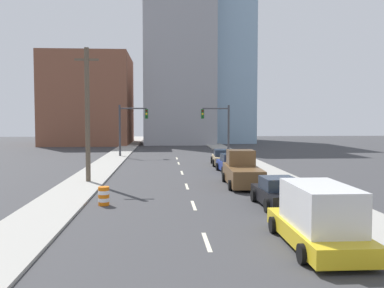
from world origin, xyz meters
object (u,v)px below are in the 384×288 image
Objects in this scene: traffic_signal_left at (128,124)px; traffic_signal_right at (221,124)px; sedan_blue at (232,164)px; sedan_black at (279,193)px; traffic_barrel at (104,196)px; sedan_tan at (223,158)px; utility_pole_left_mid at (87,114)px; pickup_truck_brown at (242,172)px; box_truck_yellow at (319,218)px.

traffic_signal_right is (10.72, 0.00, 0.00)m from traffic_signal_left.
sedan_blue is at bearing -57.05° from traffic_signal_left.
sedan_blue is (-0.17, 13.65, 0.02)m from sedan_black.
traffic_signal_left reaches higher than traffic_barrel.
utility_pole_left_mid is at bearing -132.04° from sedan_tan.
pickup_truck_brown is (10.30, -1.70, -3.78)m from utility_pole_left_mid.
box_truck_yellow is at bearing -87.81° from pickup_truck_brown.
traffic_signal_right reaches higher than box_truck_yellow.
traffic_signal_left is 1.04× the size of box_truck_yellow.
sedan_black is 6.84m from pickup_truck_brown.
sedan_black is (10.88, -8.50, -4.03)m from utility_pole_left_mid.
traffic_barrel is at bearing -112.13° from sedan_tan.
traffic_signal_left is 17.91m from sedan_blue.
sedan_tan is at bearing 87.13° from sedan_blue.
sedan_tan is (8.67, 18.33, 0.20)m from traffic_barrel.
utility_pole_left_mid is at bearing 105.21° from traffic_barrel.
sedan_tan reaches higher than traffic_barrel.
traffic_signal_left reaches higher than box_truck_yellow.
pickup_truck_brown is (-0.58, 6.81, 0.25)m from sedan_black.
pickup_truck_brown is at bearing -95.69° from sedan_blue.
pickup_truck_brown is (-1.53, -21.64, -2.88)m from traffic_signal_right.
utility_pole_left_mid is at bearing -120.67° from traffic_signal_right.
pickup_truck_brown is 6.86m from sedan_blue.
sedan_blue is 0.93× the size of sedan_tan.
traffic_signal_right is at bearing 0.00° from traffic_signal_left.
traffic_signal_left is 1.24× the size of sedan_tan.
traffic_signal_right is 15.17m from sedan_blue.
sedan_tan is at bearing -43.88° from traffic_signal_left.
traffic_barrel is 0.22× the size of sedan_black.
traffic_barrel is at bearing -142.14° from pickup_truck_brown.
traffic_signal_right is 1.24× the size of sedan_tan.
utility_pole_left_mid is 9.64× the size of traffic_barrel.
traffic_barrel is at bearing -109.45° from traffic_signal_right.
traffic_barrel is 0.17× the size of box_truck_yellow.
utility_pole_left_mid reaches higher than sedan_black.
traffic_barrel is 20.28m from sedan_tan.
traffic_barrel is 15.44m from sedan_blue.
sedan_tan is at bearing -96.60° from traffic_signal_right.
traffic_signal_right is 9.85m from sedan_tan.
box_truck_yellow is 0.98× the size of pickup_truck_brown.
sedan_blue is at bearing 89.10° from sedan_black.
traffic_signal_left is 1.32× the size of sedan_blue.
utility_pole_left_mid is 18.89m from box_truck_yellow.
utility_pole_left_mid reaches higher than traffic_signal_left.
traffic_signal_left is at bearing 120.65° from sedan_blue.
box_truck_yellow reaches higher than sedan_tan.
sedan_blue is (10.70, 5.15, -4.02)m from utility_pole_left_mid.
box_truck_yellow reaches higher than traffic_barrel.
sedan_black is (0.51, 6.85, -0.35)m from box_truck_yellow.
box_truck_yellow is at bearing -42.87° from traffic_barrel.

